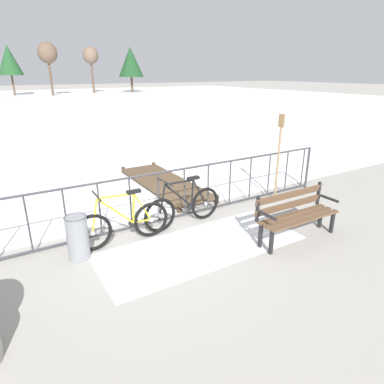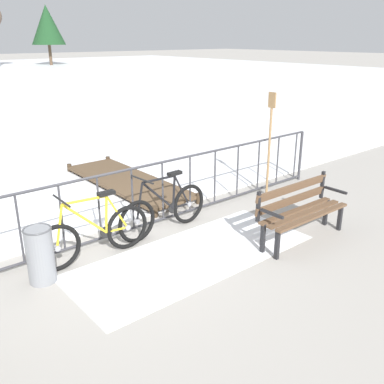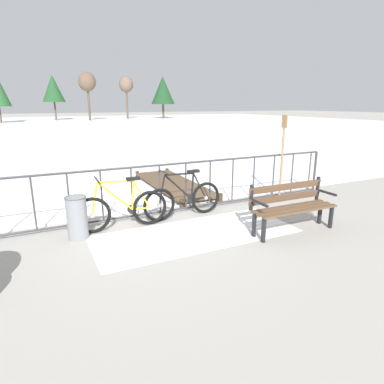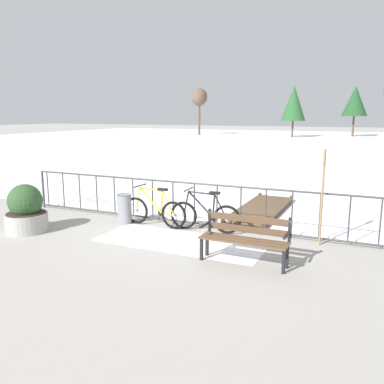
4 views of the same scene
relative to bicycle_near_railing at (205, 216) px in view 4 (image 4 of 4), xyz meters
The scene contains 14 objects.
ground_plane 0.82m from the bicycle_near_railing, 157.68° to the left, with size 160.00×160.00×0.00m, color #9E9991.
frozen_pond 28.69m from the bicycle_near_railing, 91.36° to the left, with size 80.00×56.00×0.03m, color white.
snow_patch 1.00m from the bicycle_near_railing, 100.60° to the right, with size 3.59×1.45×0.01m, color white.
railing_fence 0.76m from the bicycle_near_railing, 157.68° to the left, with size 9.06×0.06×1.07m.
bicycle_near_railing is the anchor object (origin of this frame).
bicycle_second 1.27m from the bicycle_near_railing, behind, with size 1.71×0.52×0.97m.
park_bench 2.07m from the bicycle_near_railing, 46.58° to the right, with size 1.61×0.50×0.89m.
planter_with_shrub 4.10m from the bicycle_near_railing, 155.27° to the right, with size 0.94×0.94×1.10m.
trash_bin 2.07m from the bicycle_near_railing, behind, with size 0.35×0.35×0.73m.
oar_upright 2.65m from the bicycle_near_railing, ahead, with size 0.04×0.16×1.98m.
wooden_dock 2.39m from the bicycle_near_railing, 72.36° to the left, with size 1.10×3.46×0.20m.
tree_far_west 43.66m from the bicycle_near_railing, 113.89° to the left, with size 2.03×2.03×5.90m.
tree_west_mid 43.63m from the bicycle_near_railing, 89.02° to the left, with size 2.91×2.91×5.89m.
tree_extra 39.66m from the bicycle_near_railing, 98.06° to the left, with size 2.75×2.75×5.85m.
Camera 4 is at (4.13, -8.47, 2.66)m, focal length 37.39 mm.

